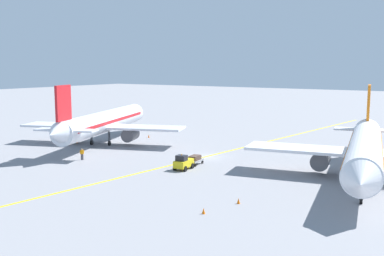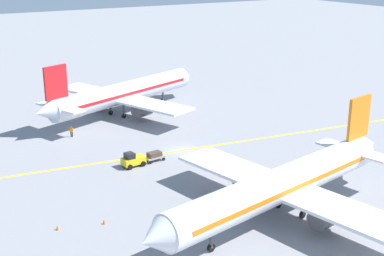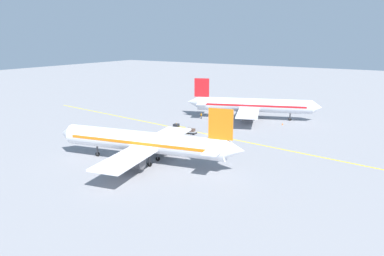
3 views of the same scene
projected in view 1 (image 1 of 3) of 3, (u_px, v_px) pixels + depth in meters
ground_plane at (205, 157)px, 65.89m from camera, size 400.00×400.00×0.00m
apron_yellow_centreline at (205, 157)px, 65.89m from camera, size 15.35×119.11×0.01m
airplane_at_gate at (104, 122)px, 76.64m from camera, size 28.04×34.28×10.60m
airplane_adjacent_stand at (365, 149)px, 52.21m from camera, size 28.48×35.36×10.60m
baggage_tug_white at (183, 163)px, 57.78m from camera, size 2.01×3.14×2.11m
baggage_cart_trailing at (195, 159)px, 60.70m from camera, size 1.66×2.73×1.24m
ground_crew_worker at (82, 154)px, 63.69m from camera, size 0.36×0.53×1.68m
traffic_cone_near_nose at (204, 211)px, 40.49m from camera, size 0.32×0.32×0.55m
traffic_cone_mid_apron at (238, 201)px, 43.48m from camera, size 0.32×0.32×0.55m
traffic_cone_by_wingtip at (149, 136)px, 83.66m from camera, size 0.32×0.32×0.55m
traffic_cone_far_edge at (77, 141)px, 77.82m from camera, size 0.32×0.32×0.55m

